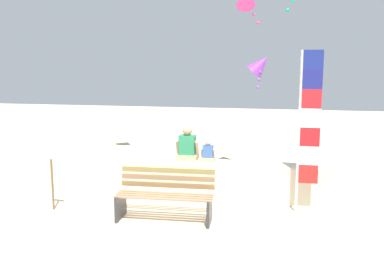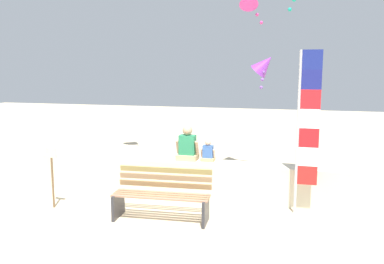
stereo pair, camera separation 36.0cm
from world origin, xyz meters
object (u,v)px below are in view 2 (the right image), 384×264
object	(u,v)px
park_bench	(162,196)
sign_post	(52,172)
person_child	(208,153)
kite_purple	(264,65)
person_adult	(187,147)
flag_banner	(305,124)

from	to	relation	value
park_bench	sign_post	size ratio (longest dim) A/B	1.50
person_child	park_bench	bearing A→B (deg)	-109.93
kite_purple	sign_post	bearing A→B (deg)	-136.17
sign_post	person_adult	bearing A→B (deg)	31.42
park_bench	person_child	world-z (taller)	person_child
person_adult	kite_purple	bearing A→B (deg)	57.13
flag_banner	kite_purple	bearing A→B (deg)	110.17
park_bench	flag_banner	size ratio (longest dim) A/B	0.59
kite_purple	person_adult	bearing A→B (deg)	-122.87
person_child	flag_banner	xyz separation A→B (m)	(1.89, -0.54, 0.73)
person_adult	flag_banner	bearing A→B (deg)	-13.05
park_bench	person_adult	xyz separation A→B (m)	(0.08, 1.42, 0.62)
person_child	kite_purple	size ratio (longest dim) A/B	0.50
person_child	flag_banner	distance (m)	2.10
person_child	sign_post	size ratio (longest dim) A/B	0.39
park_bench	sign_post	bearing A→B (deg)	179.51
park_bench	flag_banner	bearing A→B (deg)	20.02
person_child	sign_post	bearing A→B (deg)	-152.84
flag_banner	kite_purple	xyz separation A→B (m)	(-0.97, 2.64, 1.07)
person_child	flag_banner	world-z (taller)	flag_banner
park_bench	kite_purple	bearing A→B (deg)	67.81
person_adult	person_child	size ratio (longest dim) A/B	1.59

